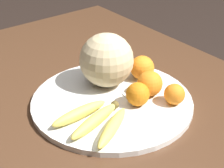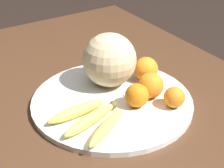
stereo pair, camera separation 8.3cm
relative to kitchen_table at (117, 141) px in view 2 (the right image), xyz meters
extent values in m
cube|color=#4C301E|center=(0.00, 0.00, 0.08)|extent=(1.52, 0.97, 0.04)
cube|color=#4C301E|center=(0.68, -0.40, -0.31)|extent=(0.07, 0.07, 0.74)
cylinder|color=white|center=(0.05, -0.01, 0.10)|extent=(0.46, 0.46, 0.02)
torus|color=#1E4C56|center=(0.05, -0.01, 0.11)|extent=(0.46, 0.46, 0.01)
sphere|color=beige|center=(0.12, -0.05, 0.19)|extent=(0.16, 0.16, 0.16)
sphere|color=brown|center=(0.00, 0.01, 0.13)|extent=(0.02, 0.02, 0.02)
ellipsoid|color=#E5D156|center=(0.03, 0.11, 0.13)|extent=(0.04, 0.17, 0.03)
ellipsoid|color=#E5D156|center=(-0.02, 0.10, 0.13)|extent=(0.08, 0.18, 0.03)
ellipsoid|color=#E5D156|center=(-0.07, 0.08, 0.13)|extent=(0.11, 0.16, 0.03)
sphere|color=orange|center=(0.00, -0.11, 0.15)|extent=(0.07, 0.07, 0.07)
sphere|color=orange|center=(0.08, -0.16, 0.15)|extent=(0.07, 0.07, 0.07)
sphere|color=orange|center=(-0.07, -0.14, 0.14)|extent=(0.06, 0.06, 0.06)
sphere|color=orange|center=(-0.02, -0.05, 0.15)|extent=(0.07, 0.07, 0.07)
cube|color=white|center=(0.02, -0.06, 0.11)|extent=(0.07, 0.04, 0.00)
camera|label=1|loc=(-0.65, 0.53, 0.69)|focal=60.00mm
camera|label=2|loc=(-0.70, 0.46, 0.69)|focal=60.00mm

